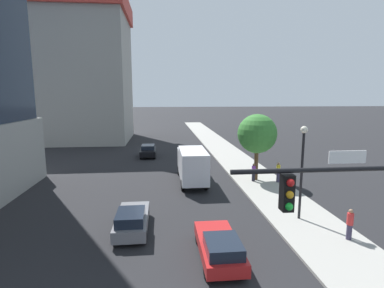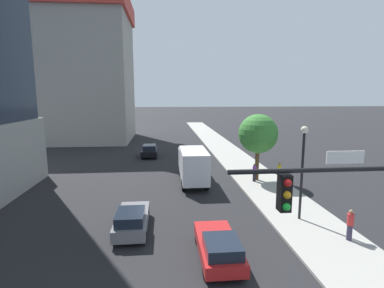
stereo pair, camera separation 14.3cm
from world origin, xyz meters
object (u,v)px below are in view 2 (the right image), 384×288
at_px(car_red, 219,246).
at_px(box_truck, 193,164).
at_px(car_gray, 132,220).
at_px(car_black, 149,151).
at_px(pedestrian_yellow_shirt, 279,172).
at_px(pedestrian_red_shirt, 350,225).
at_px(construction_building, 85,63).
at_px(traffic_light_pole, 347,216).
at_px(street_tree, 258,134).
at_px(pedestrian_purple_shirt, 254,172).
at_px(street_lamp, 303,159).

height_order(car_red, box_truck, box_truck).
xyz_separation_m(car_gray, car_black, (0.00, 21.59, 0.05)).
distance_m(car_gray, pedestrian_yellow_shirt, 14.67).
bearing_deg(pedestrian_red_shirt, construction_building, 120.12).
bearing_deg(traffic_light_pole, pedestrian_red_shirt, 54.65).
relative_size(car_gray, pedestrian_yellow_shirt, 2.48).
bearing_deg(box_truck, street_tree, -1.20).
xyz_separation_m(car_black, pedestrian_yellow_shirt, (12.05, -13.23, 0.31)).
bearing_deg(car_gray, car_black, 90.00).
relative_size(car_red, pedestrian_purple_shirt, 2.84).
bearing_deg(traffic_light_pole, car_red, 116.92).
bearing_deg(traffic_light_pole, construction_building, 111.82).
distance_m(construction_building, street_lamp, 43.71).
distance_m(traffic_light_pole, car_gray, 11.96).
height_order(street_lamp, car_gray, street_lamp).
distance_m(street_lamp, street_tree, 8.81).
relative_size(street_lamp, pedestrian_red_shirt, 3.45).
distance_m(car_red, car_black, 25.48).
xyz_separation_m(traffic_light_pole, street_tree, (3.17, 18.18, 0.01)).
distance_m(street_tree, box_truck, 6.44).
bearing_deg(pedestrian_yellow_shirt, car_red, -122.68).
bearing_deg(car_red, traffic_light_pole, -63.08).
bearing_deg(pedestrian_yellow_shirt, street_lamp, -102.46).
height_order(traffic_light_pole, box_truck, traffic_light_pole).
bearing_deg(box_truck, construction_building, 119.49).
bearing_deg(traffic_light_pole, pedestrian_purple_shirt, 81.01).
height_order(street_tree, car_red, street_tree).
relative_size(traffic_light_pole, pedestrian_purple_shirt, 3.83).
bearing_deg(car_red, street_tree, 65.38).
bearing_deg(box_truck, pedestrian_yellow_shirt, -8.20).
relative_size(street_lamp, pedestrian_yellow_shirt, 3.23).
height_order(construction_building, street_lamp, construction_building).
bearing_deg(construction_building, box_truck, -60.51).
xyz_separation_m(car_black, pedestrian_purple_shirt, (9.96, -12.71, 0.20)).
xyz_separation_m(car_red, pedestrian_purple_shirt, (5.52, 12.38, 0.26)).
xyz_separation_m(pedestrian_yellow_shirt, pedestrian_red_shirt, (-0.32, -10.76, -0.07)).
xyz_separation_m(street_lamp, box_truck, (-5.88, 8.92, -2.21)).
bearing_deg(car_gray, car_red, -38.27).
relative_size(car_red, pedestrian_red_shirt, 2.71).
bearing_deg(street_lamp, car_red, -145.55).
relative_size(construction_building, traffic_light_pole, 5.42).
bearing_deg(street_tree, box_truck, 178.80).
relative_size(pedestrian_yellow_shirt, pedestrian_red_shirt, 1.07).
relative_size(car_red, car_black, 1.08).
height_order(car_black, pedestrian_red_shirt, pedestrian_red_shirt).
distance_m(construction_building, street_tree, 36.50).
relative_size(street_tree, pedestrian_yellow_shirt, 3.33).
bearing_deg(car_black, pedestrian_purple_shirt, -51.92).
height_order(construction_building, pedestrian_purple_shirt, construction_building).
bearing_deg(construction_building, pedestrian_red_shirt, -59.88).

